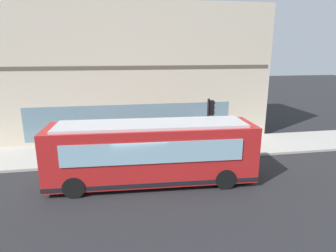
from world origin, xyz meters
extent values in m
plane|color=#262628|center=(0.00, 0.00, 0.00)|extent=(120.00, 120.00, 0.00)
cube|color=#B2ADA3|center=(4.66, 0.00, 0.07)|extent=(4.13, 40.00, 0.15)
cube|color=beige|center=(10.36, 0.00, 4.85)|extent=(7.26, 20.60, 9.71)
cube|color=brown|center=(6.88, 0.00, 5.34)|extent=(0.36, 20.19, 0.24)
cube|color=slate|center=(6.78, 0.00, 1.60)|extent=(0.12, 14.42, 2.40)
cube|color=red|center=(0.14, -0.67, 1.60)|extent=(3.01, 10.12, 2.70)
cube|color=silver|center=(0.14, -0.67, 3.01)|extent=(2.59, 9.10, 0.12)
cube|color=#8CB2C6|center=(0.40, 4.31, 2.05)|extent=(2.20, 0.19, 1.20)
cube|color=#8CB2C6|center=(1.41, -0.73, 2.00)|extent=(0.48, 8.19, 1.00)
cube|color=#8CB2C6|center=(-1.13, -0.60, 2.00)|extent=(0.48, 8.19, 1.00)
cube|color=black|center=(0.14, -0.67, 0.43)|extent=(3.05, 10.16, 0.20)
cylinder|color=black|center=(1.48, 2.87, 0.50)|extent=(0.35, 1.01, 1.00)
cylinder|color=black|center=(-0.82, 2.99, 0.50)|extent=(0.35, 1.01, 1.00)
cylinder|color=black|center=(1.12, -4.12, 0.50)|extent=(0.35, 1.01, 1.00)
cylinder|color=black|center=(-1.18, -4.00, 0.50)|extent=(0.35, 1.01, 1.00)
cylinder|color=black|center=(3.05, -4.44, 1.91)|extent=(0.14, 0.14, 3.52)
cube|color=black|center=(3.05, -4.63, 3.12)|extent=(0.32, 0.24, 0.90)
sphere|color=red|center=(3.05, -4.76, 3.40)|extent=(0.20, 0.20, 0.20)
sphere|color=yellow|center=(3.05, -4.76, 3.12)|extent=(0.20, 0.20, 0.20)
sphere|color=green|center=(3.05, -4.76, 2.84)|extent=(0.20, 0.20, 0.20)
cylinder|color=yellow|center=(5.84, -4.04, 0.43)|extent=(0.24, 0.24, 0.55)
sphere|color=yellow|center=(5.84, -4.04, 0.78)|extent=(0.22, 0.22, 0.22)
cylinder|color=yellow|center=(5.84, -4.21, 0.48)|extent=(0.10, 0.12, 0.10)
cylinder|color=yellow|center=(6.01, -4.04, 0.48)|extent=(0.12, 0.10, 0.10)
cylinder|color=#99994C|center=(4.94, -0.27, 0.59)|extent=(0.14, 0.14, 0.88)
cylinder|color=#99994C|center=(4.96, -0.10, 0.59)|extent=(0.14, 0.14, 0.88)
cylinder|color=#B23338|center=(4.95, -0.19, 1.38)|extent=(0.32, 0.32, 0.70)
sphere|color=beige|center=(4.95, -0.19, 1.85)|extent=(0.24, 0.24, 0.24)
cylinder|color=#B23338|center=(4.40, -5.59, 0.54)|extent=(0.14, 0.14, 0.78)
cylinder|color=#B23338|center=(4.57, -5.52, 0.54)|extent=(0.14, 0.14, 0.78)
cylinder|color=gold|center=(4.49, -5.55, 1.23)|extent=(0.32, 0.32, 0.61)
sphere|color=brown|center=(4.49, -5.55, 1.65)|extent=(0.21, 0.21, 0.21)
cylinder|color=black|center=(3.83, -1.50, 0.59)|extent=(0.14, 0.14, 0.87)
cylinder|color=black|center=(3.94, -1.64, 0.59)|extent=(0.14, 0.14, 0.87)
cylinder|color=black|center=(3.88, -1.57, 1.37)|extent=(0.32, 0.32, 0.69)
sphere|color=brown|center=(3.88, -1.57, 1.83)|extent=(0.24, 0.24, 0.24)
cube|color=#BF3F19|center=(5.94, -3.06, 0.60)|extent=(0.44, 0.40, 0.90)
cube|color=#8CB2C6|center=(5.94, -3.27, 0.78)|extent=(0.35, 0.03, 0.30)
camera|label=1|loc=(-12.96, 0.86, 6.35)|focal=30.34mm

